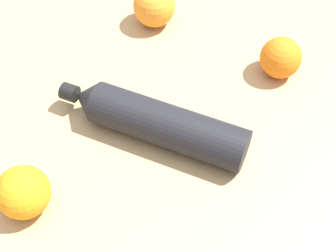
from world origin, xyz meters
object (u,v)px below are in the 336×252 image
water_bottle (156,122)px  orange_0 (154,6)px  orange_2 (281,58)px  orange_1 (23,192)px

water_bottle → orange_0: orange_0 is taller
water_bottle → orange_2: 0.26m
orange_1 → orange_2: size_ratio=1.06×
orange_0 → orange_1: (-0.23, -0.39, -0.00)m
orange_1 → orange_0: bearing=59.2°
water_bottle → orange_1: size_ratio=3.85×
orange_1 → orange_2: 0.49m
water_bottle → orange_0: size_ratio=3.66×
water_bottle → orange_1: orange_1 is taller
water_bottle → orange_2: orange_2 is taller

